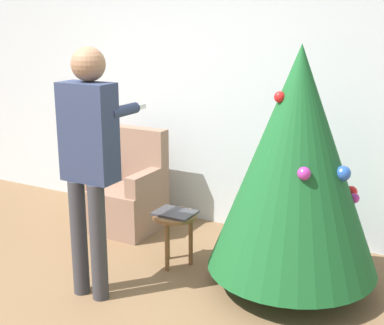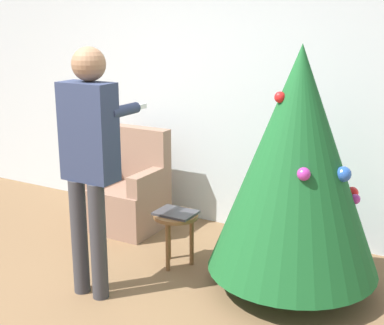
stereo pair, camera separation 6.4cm
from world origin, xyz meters
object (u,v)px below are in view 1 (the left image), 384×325
Objects in this scene: side_stool at (175,223)px; christmas_tree at (296,161)px; person_standing at (89,151)px; armchair at (126,193)px.

christmas_tree is at bearing 5.53° from side_stool.
side_stool is at bearing 66.88° from person_standing.
person_standing is at bearing -64.64° from armchair.
armchair is 2.15× the size of side_stool.
person_standing reaches higher than armchair.
side_stool is (0.29, 0.68, -0.72)m from person_standing.
christmas_tree is 1.89× the size of armchair.
person_standing reaches higher than side_stool.
christmas_tree is at bearing 31.68° from person_standing.
christmas_tree is 4.07× the size of side_stool.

